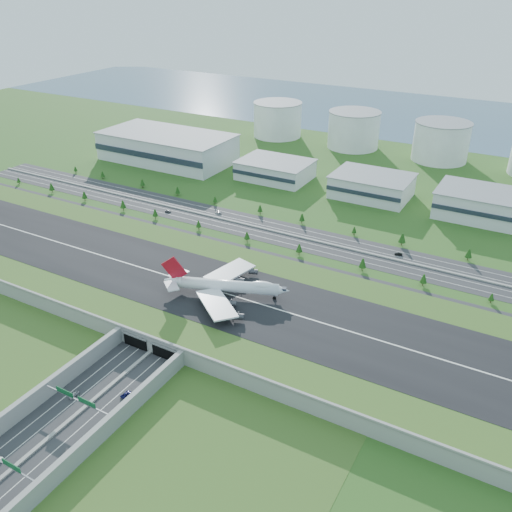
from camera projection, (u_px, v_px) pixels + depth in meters
The scene contains 21 objects.
ground at pixel (210, 302), 290.51m from camera, with size 1200.00×1200.00×0.00m, color #254A17.
airfield_deck at pixel (210, 295), 288.52m from camera, with size 520.00×100.00×9.20m.
underpass_road at pixel (69, 414), 212.29m from camera, with size 38.80×120.40×8.00m.
sign_gantry_near at pixel (76, 400), 214.02m from camera, with size 38.70×0.70×9.80m.
sign_gantry_far at pixel (1, 462), 187.05m from camera, with size 38.70×0.70×9.80m.
north_expressway at pixel (289, 235), 363.69m from camera, with size 560.00×36.00×0.12m, color #28282B.
tree_row at pixel (310, 235), 353.18m from camera, with size 501.32×48.68×8.41m.
hangar_west at pixel (168, 147), 500.94m from camera, with size 120.00×60.00×25.00m, color silver.
hangar_mid_a at pixel (275, 170), 459.44m from camera, with size 58.00×42.00×15.00m, color silver.
hangar_mid_b at pixel (372, 186), 422.12m from camera, with size 58.00×42.00×17.00m, color silver.
hangar_mid_c at pixel (480, 204), 386.96m from camera, with size 58.00×42.00×19.00m, color silver.
fuel_tank_a at pixel (278, 120), 573.26m from camera, with size 50.00×50.00×35.00m, color silver.
fuel_tank_b at pixel (354, 130), 536.40m from camera, with size 50.00×50.00×35.00m, color silver.
fuel_tank_c at pixel (441, 142), 499.55m from camera, with size 50.00×50.00×35.00m, color silver.
bay_water at pixel (429, 116), 660.39m from camera, with size 1200.00×260.00×0.06m, color #3D5B75.
boeing_747 at pixel (226, 286), 278.39m from camera, with size 63.88×59.29×20.68m.
car_0 at pixel (74, 395), 225.40m from camera, with size 2.02×5.01×1.71m, color #B1B0B5.
car_2 at pixel (126, 394), 225.77m from camera, with size 2.31×5.00×1.39m, color #0D0F41.
car_4 at pixel (168, 211), 397.30m from camera, with size 1.86×4.62×1.58m, color #5D5D62.
car_5 at pixel (398, 254), 337.32m from camera, with size 1.65×4.74×1.56m, color black.
car_7 at pixel (218, 213), 395.09m from camera, with size 2.01×4.94×1.43m, color silver.
Camera 1 is at (141.76, -201.83, 157.38)m, focal length 38.00 mm.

